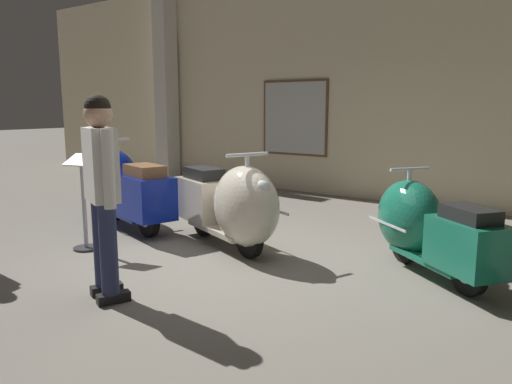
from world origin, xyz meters
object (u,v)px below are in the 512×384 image
at_px(scooter_0, 123,187).
at_px(scooter_2, 425,226).
at_px(visitor_1, 102,184).
at_px(info_stanchion, 84,211).
at_px(scooter_1, 232,205).

height_order(scooter_0, scooter_2, scooter_0).
distance_m(visitor_1, info_stanchion, 1.63).
xyz_separation_m(scooter_0, visitor_1, (1.91, -1.72, 0.43)).
distance_m(scooter_0, scooter_1, 1.84).
distance_m(scooter_2, visitor_1, 2.90).
relative_size(scooter_0, scooter_2, 1.26).
bearing_deg(scooter_2, info_stanchion, 61.06).
relative_size(scooter_2, info_stanchion, 1.46).
relative_size(scooter_2, visitor_1, 0.93).
bearing_deg(visitor_1, scooter_1, 25.48).
bearing_deg(scooter_1, info_stanchion, -122.83).
xyz_separation_m(scooter_2, info_stanchion, (-3.20, -1.43, -0.01)).
bearing_deg(scooter_2, scooter_0, 44.02).
bearing_deg(info_stanchion, scooter_0, 119.65).
height_order(scooter_0, info_stanchion, scooter_0).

